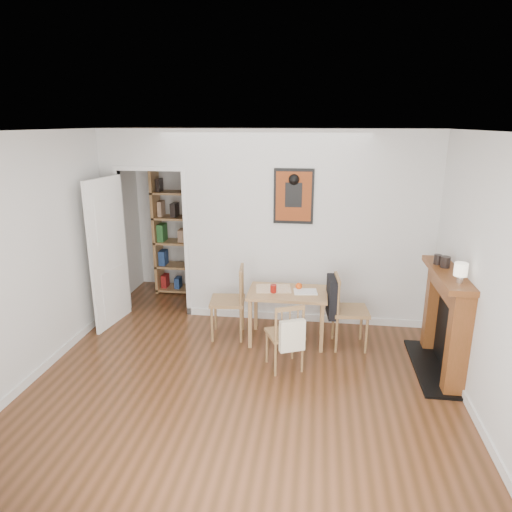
# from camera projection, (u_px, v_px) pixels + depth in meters

# --- Properties ---
(ground) EXTENTS (5.20, 5.20, 0.00)m
(ground) POSITION_uv_depth(u_px,v_px,m) (248.00, 367.00, 5.19)
(ground) COLOR brown
(ground) RESTS_ON ground
(room_shell) EXTENTS (5.20, 5.20, 5.20)m
(room_shell) POSITION_uv_depth(u_px,v_px,m) (270.00, 229.00, 6.09)
(room_shell) COLOR silver
(room_shell) RESTS_ON ground
(dining_table) EXTENTS (0.97, 0.62, 0.66)m
(dining_table) POSITION_uv_depth(u_px,v_px,m) (288.00, 297.00, 5.66)
(dining_table) COLOR #A9854F
(dining_table) RESTS_ON ground
(chair_left) EXTENTS (0.52, 0.52, 0.94)m
(chair_left) POSITION_uv_depth(u_px,v_px,m) (228.00, 302.00, 5.82)
(chair_left) COLOR #996E47
(chair_left) RESTS_ON ground
(chair_right) EXTENTS (0.56, 0.50, 0.92)m
(chair_right) POSITION_uv_depth(u_px,v_px,m) (349.00, 310.00, 5.55)
(chair_right) COLOR #996E47
(chair_right) RESTS_ON ground
(chair_front) EXTENTS (0.53, 0.55, 0.80)m
(chair_front) POSITION_uv_depth(u_px,v_px,m) (285.00, 335.00, 5.06)
(chair_front) COLOR #996E47
(chair_front) RESTS_ON ground
(bookshelf) EXTENTS (0.88, 0.35, 2.09)m
(bookshelf) POSITION_uv_depth(u_px,v_px,m) (182.00, 230.00, 7.22)
(bookshelf) COLOR #A9854F
(bookshelf) RESTS_ON ground
(fireplace) EXTENTS (0.45, 1.25, 1.16)m
(fireplace) POSITION_uv_depth(u_px,v_px,m) (446.00, 319.00, 4.97)
(fireplace) COLOR brown
(fireplace) RESTS_ON ground
(red_glass) EXTENTS (0.08, 0.08, 0.10)m
(red_glass) POSITION_uv_depth(u_px,v_px,m) (273.00, 289.00, 5.59)
(red_glass) COLOR maroon
(red_glass) RESTS_ON dining_table
(orange_fruit) EXTENTS (0.08, 0.08, 0.08)m
(orange_fruit) POSITION_uv_depth(u_px,v_px,m) (299.00, 286.00, 5.70)
(orange_fruit) COLOR #E6480C
(orange_fruit) RESTS_ON dining_table
(placemat) EXTENTS (0.48, 0.39, 0.00)m
(placemat) POSITION_uv_depth(u_px,v_px,m) (273.00, 289.00, 5.73)
(placemat) COLOR beige
(placemat) RESTS_ON dining_table
(notebook) EXTENTS (0.30, 0.24, 0.01)m
(notebook) POSITION_uv_depth(u_px,v_px,m) (305.00, 292.00, 5.61)
(notebook) COLOR silver
(notebook) RESTS_ON dining_table
(mantel_lamp) EXTENTS (0.13, 0.13, 0.20)m
(mantel_lamp) POSITION_uv_depth(u_px,v_px,m) (461.00, 271.00, 4.44)
(mantel_lamp) COLOR silver
(mantel_lamp) RESTS_ON fireplace
(ceramic_jar_a) EXTENTS (0.10, 0.10, 0.12)m
(ceramic_jar_a) POSITION_uv_depth(u_px,v_px,m) (445.00, 262.00, 4.93)
(ceramic_jar_a) COLOR black
(ceramic_jar_a) RESTS_ON fireplace
(ceramic_jar_b) EXTENTS (0.09, 0.09, 0.11)m
(ceramic_jar_b) POSITION_uv_depth(u_px,v_px,m) (438.00, 259.00, 5.05)
(ceramic_jar_b) COLOR black
(ceramic_jar_b) RESTS_ON fireplace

